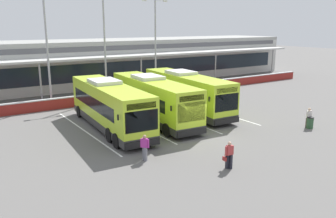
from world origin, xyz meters
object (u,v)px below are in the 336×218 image
at_px(pedestrian_approaching_bus, 145,147).
at_px(lamp_post_west, 47,43).
at_px(lamp_post_centre, 105,42).
at_px(coach_bus_leftmost, 109,106).
at_px(coach_bus_centre, 186,93).
at_px(litter_bin, 310,123).
at_px(lamp_post_east, 155,40).
at_px(coach_bus_left_centre, 153,100).
at_px(pedestrian_near_bin, 309,117).
at_px(pedestrian_with_handbag, 229,154).

relative_size(pedestrian_approaching_bus, lamp_post_west, 0.15).
bearing_deg(lamp_post_centre, coach_bus_leftmost, -112.55).
bearing_deg(lamp_post_west, coach_bus_centre, -44.24).
bearing_deg(litter_bin, pedestrian_approaching_bus, 174.30).
relative_size(pedestrian_approaching_bus, lamp_post_east, 0.15).
xyz_separation_m(coach_bus_leftmost, coach_bus_left_centre, (4.11, 0.16, 0.00)).
bearing_deg(lamp_post_west, coach_bus_leftmost, -81.22).
distance_m(coach_bus_left_centre, pedestrian_approaching_bus, 9.22).
distance_m(coach_bus_centre, pedestrian_approaching_bus, 12.63).
relative_size(pedestrian_near_bin, lamp_post_centre, 0.15).
distance_m(coach_bus_leftmost, lamp_post_centre, 12.29).
height_order(pedestrian_with_handbag, lamp_post_east, lamp_post_east).
height_order(lamp_post_west, lamp_post_centre, same).
bearing_deg(pedestrian_approaching_bus, coach_bus_left_centre, 55.66).
height_order(coach_bus_left_centre, pedestrian_near_bin, coach_bus_left_centre).
bearing_deg(coach_bus_left_centre, pedestrian_near_bin, -43.74).
relative_size(lamp_post_west, lamp_post_east, 1.00).
bearing_deg(lamp_post_centre, pedestrian_with_handbag, -95.45).
height_order(coach_bus_leftmost, coach_bus_left_centre, same).
bearing_deg(pedestrian_approaching_bus, coach_bus_leftmost, 81.85).
height_order(pedestrian_approaching_bus, lamp_post_west, lamp_post_west).
relative_size(pedestrian_approaching_bus, lamp_post_centre, 0.15).
bearing_deg(pedestrian_near_bin, coach_bus_leftmost, 146.99).
xyz_separation_m(coach_bus_centre, pedestrian_with_handbag, (-5.96, -12.17, -0.93)).
distance_m(coach_bus_left_centre, lamp_post_west, 12.84).
height_order(coach_bus_centre, pedestrian_with_handbag, coach_bus_centre).
bearing_deg(pedestrian_with_handbag, lamp_post_centre, 84.55).
bearing_deg(coach_bus_left_centre, lamp_post_west, 118.67).
relative_size(lamp_post_east, litter_bin, 11.83).
xyz_separation_m(coach_bus_left_centre, pedestrian_near_bin, (9.20, -8.80, -0.91)).
bearing_deg(coach_bus_centre, pedestrian_with_handbag, -116.10).
bearing_deg(pedestrian_near_bin, coach_bus_left_centre, 136.26).
xyz_separation_m(pedestrian_approaching_bus, lamp_post_west, (-0.59, 18.13, 5.42)).
bearing_deg(pedestrian_with_handbag, pedestrian_approaching_bus, 132.25).
xyz_separation_m(coach_bus_leftmost, lamp_post_centre, (4.39, 10.57, 4.50)).
distance_m(lamp_post_west, lamp_post_centre, 6.04).
height_order(coach_bus_leftmost, coach_bus_centre, same).
xyz_separation_m(lamp_post_west, lamp_post_east, (12.68, 0.25, 0.00)).
relative_size(coach_bus_left_centre, lamp_post_centre, 1.12).
bearing_deg(pedestrian_near_bin, litter_bin, -110.69).
bearing_deg(lamp_post_east, coach_bus_centre, -105.45).
height_order(lamp_post_east, litter_bin, lamp_post_east).
xyz_separation_m(coach_bus_centre, lamp_post_centre, (-3.89, 9.53, 4.50)).
xyz_separation_m(lamp_post_centre, lamp_post_east, (6.63, 0.39, 0.00)).
bearing_deg(pedestrian_near_bin, coach_bus_centre, 117.48).
xyz_separation_m(pedestrian_with_handbag, pedestrian_approaching_bus, (-3.38, 3.72, 0.02)).
xyz_separation_m(lamp_post_centre, litter_bin, (8.85, -19.42, -5.82)).
bearing_deg(lamp_post_centre, coach_bus_centre, -67.79).
bearing_deg(lamp_post_east, pedestrian_approaching_bus, -123.33).
xyz_separation_m(coach_bus_left_centre, pedestrian_approaching_bus, (-5.18, -7.58, -0.91)).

